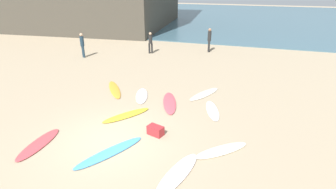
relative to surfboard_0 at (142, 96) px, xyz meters
The scene contains 16 objects.
ground_plane 3.95m from the surfboard_0, 82.66° to the right, with size 120.00×120.00×0.00m, color tan.
ocean_water 32.38m from the surfboard_0, 89.11° to the left, with size 120.00×40.00×0.08m, color #426675.
surfboard_0 is the anchor object (origin of this frame).
surfboard_1 5.29m from the surfboard_0, 110.16° to the right, with size 0.58×2.07×0.07m, color #D2474E.
surfboard_2 5.52m from the surfboard_0, 38.27° to the right, with size 0.50×2.06×0.07m, color #EFE9C9.
surfboard_3 1.70m from the surfboard_0, 169.04° to the left, with size 0.49×2.54×0.07m, color #F49F30.
surfboard_4 3.64m from the surfboard_0, ahead, with size 0.50×1.96×0.08m, color white.
surfboard_5 4.71m from the surfboard_0, 80.29° to the right, with size 0.48×2.60×0.07m, color #489BE1.
surfboard_6 2.12m from the surfboard_0, 85.06° to the right, with size 0.48×2.19×0.09m, color yellow.
surfboard_7 3.14m from the surfboard_0, 21.44° to the left, with size 0.54×2.22×0.06m, color silver.
surfboard_8 5.94m from the surfboard_0, 57.01° to the right, with size 0.56×2.22×0.08m, color white.
surfboard_9 1.61m from the surfboard_0, 13.50° to the right, with size 0.59×2.40×0.08m, color #E0515D.
beachgoer_near 8.38m from the surfboard_0, 107.81° to the left, with size 0.36×0.36×1.63m.
beachgoer_mid 9.93m from the surfboard_0, 79.99° to the left, with size 0.34×0.34×1.86m.
beachgoer_far 8.77m from the surfboard_0, 142.19° to the left, with size 0.39×0.39×1.78m.
beach_cooler 3.62m from the surfboard_0, 59.06° to the right, with size 0.59×0.34×0.35m, color #B2282D.
Camera 1 is at (4.32, -7.07, 5.31)m, focal length 28.14 mm.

